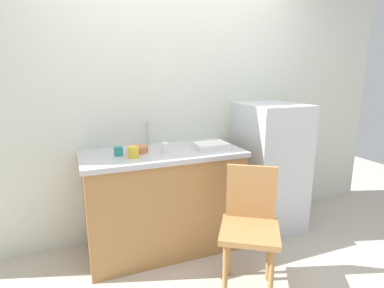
# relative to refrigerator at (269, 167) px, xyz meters

# --- Properties ---
(ground_plane) EXTENTS (8.00, 8.00, 0.00)m
(ground_plane) POSITION_rel_refrigerator_xyz_m (-0.90, -0.65, -0.63)
(ground_plane) COLOR #BCB2A3
(back_wall) EXTENTS (4.80, 0.10, 2.54)m
(back_wall) POSITION_rel_refrigerator_xyz_m (-0.90, 0.35, 0.65)
(back_wall) COLOR silver
(back_wall) RESTS_ON ground_plane
(cabinet_base) EXTENTS (1.31, 0.60, 0.85)m
(cabinet_base) POSITION_rel_refrigerator_xyz_m (-1.09, 0.00, -0.20)
(cabinet_base) COLOR #A87542
(cabinet_base) RESTS_ON ground_plane
(countertop) EXTENTS (1.35, 0.64, 0.04)m
(countertop) POSITION_rel_refrigerator_xyz_m (-1.09, 0.00, 0.25)
(countertop) COLOR #B7B7BC
(countertop) RESTS_ON cabinet_base
(faucet) EXTENTS (0.02, 0.02, 0.22)m
(faucet) POSITION_rel_refrigerator_xyz_m (-1.15, 0.25, 0.38)
(faucet) COLOR #B7B7BC
(faucet) RESTS_ON countertop
(refrigerator) EXTENTS (0.56, 0.60, 1.25)m
(refrigerator) POSITION_rel_refrigerator_xyz_m (0.00, 0.00, 0.00)
(refrigerator) COLOR silver
(refrigerator) RESTS_ON ground_plane
(chair) EXTENTS (0.55, 0.55, 0.89)m
(chair) POSITION_rel_refrigerator_xyz_m (-0.67, -0.73, -0.13)
(chair) COLOR #A87542
(chair) RESTS_ON ground_plane
(dish_tray) EXTENTS (0.28, 0.20, 0.05)m
(dish_tray) POSITION_rel_refrigerator_xyz_m (-0.67, -0.07, 0.29)
(dish_tray) COLOR white
(dish_tray) RESTS_ON countertop
(terracotta_bowl) EXTENTS (0.16, 0.16, 0.05)m
(terracotta_bowl) POSITION_rel_refrigerator_xyz_m (-1.29, 0.03, 0.29)
(terracotta_bowl) COLOR #C67042
(terracotta_bowl) RESTS_ON countertop
(cup_white) EXTENTS (0.06, 0.06, 0.08)m
(cup_white) POSITION_rel_refrigerator_xyz_m (-1.08, -0.04, 0.31)
(cup_white) COLOR white
(cup_white) RESTS_ON countertop
(cup_teal) EXTENTS (0.07, 0.07, 0.07)m
(cup_teal) POSITION_rel_refrigerator_xyz_m (-1.46, -0.01, 0.30)
(cup_teal) COLOR teal
(cup_teal) RESTS_ON countertop
(cup_yellow) EXTENTS (0.08, 0.08, 0.09)m
(cup_yellow) POSITION_rel_refrigerator_xyz_m (-1.36, -0.11, 0.31)
(cup_yellow) COLOR yellow
(cup_yellow) RESTS_ON countertop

